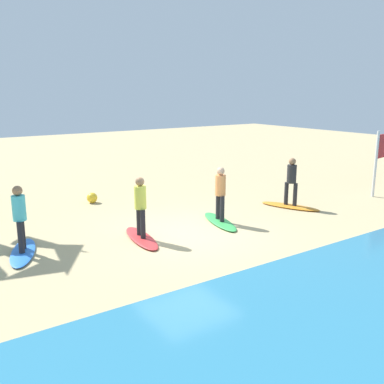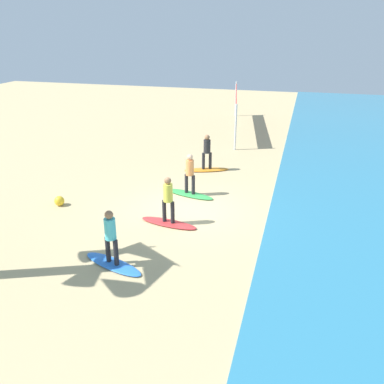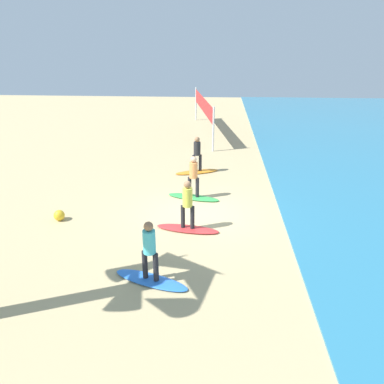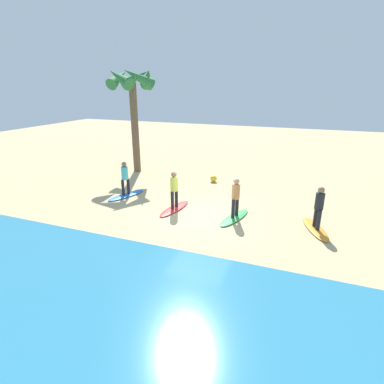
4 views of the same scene
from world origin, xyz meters
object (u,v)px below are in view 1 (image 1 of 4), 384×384
Objects in this scene: surfboard_blue at (23,252)px; beach_ball at (92,198)px; surfboard_orange at (290,206)px; surfer_orange at (291,178)px; surfboard_green at (220,221)px; surfboard_red at (141,238)px; surfer_red at (140,203)px; surfer_blue at (19,214)px; surfer_green at (220,190)px.

beach_ball is (-3.33, -3.80, 0.14)m from surfboard_blue.
beach_ball reaches higher than surfboard_orange.
surfer_orange reaches higher than surfboard_orange.
surfboard_blue is at bearing -82.27° from surfboard_green.
surfboard_orange is 8.77m from surfboard_blue.
beach_ball is at bearing -175.96° from surfboard_red.
surfer_red reaches higher than surfboard_red.
surfer_red is at bearing 166.32° from surfer_blue.
surfer_blue is at bearing -94.49° from surfboard_red.
surfboard_red is at bearing 14.04° from surfer_red.
surfboard_blue is (8.75, -0.67, 0.00)m from surfboard_orange.
surfer_red is at bearing -75.10° from surfboard_green.
surfer_orange is at bearing 175.61° from surfer_blue.
beach_ball is at bearing -138.08° from surfboard_green.
surfer_red is 1.00× the size of surfer_blue.
surfer_blue is 5.13m from beach_ball.
surfer_green is 1.00× the size of surfer_blue.
surfer_red is 0.78× the size of surfboard_blue.
surfer_orange is 3.27m from surfboard_green.
beach_ball reaches higher than surfboard_red.
surfer_green is 0.78× the size of surfboard_red.
surfer_blue is at bearing -115.75° from surfboard_orange.
surfer_orange is 5.90m from surfboard_red.
surfboard_blue is (8.75, -0.67, -0.99)m from surfer_orange.
surfboard_orange is 1.00× the size of surfboard_green.
surfboard_blue is at bearing 0.00° from surfer_blue.
surfer_red is 4.61m from beach_ball.
surfer_orange is at bearing -179.15° from surfer_green.
surfboard_orange is 1.28× the size of surfer_orange.
surfboard_orange is 3.27m from surfer_green.
surfboard_blue is (5.63, -0.72, -0.99)m from surfer_green.
surfer_red is at bearing 0.41° from surfer_orange.
surfer_red is 3.01m from surfer_blue.
surfer_green reaches higher than beach_ball.
surfboard_green is 5.67m from surfboard_blue.
surfboard_orange is 1.00× the size of surfboard_blue.
surfer_orange and surfer_green have the same top height.
surfer_red reaches higher than surfboard_orange.
surfer_red is (2.70, -0.00, 0.00)m from surfer_green.
beach_ball is at bearing 158.64° from surfboard_blue.
surfer_blue is (8.75, -0.67, 0.00)m from surfer_orange.
surfer_orange is (0.00, 0.00, 0.99)m from surfboard_orange.
surfer_blue is at bearing 109.89° from surfboard_blue.
surfer_orange reaches higher than surfboard_red.
surfer_orange is at bearing -179.59° from surfer_red.
surfer_green is (3.12, 0.05, 0.00)m from surfer_orange.
surfboard_red is (2.70, -0.00, 0.00)m from surfboard_green.
surfer_blue reaches higher than beach_ball.
surfboard_orange is 5.56× the size of beach_ball.
surfer_blue is (5.63, -0.72, 0.00)m from surfer_green.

